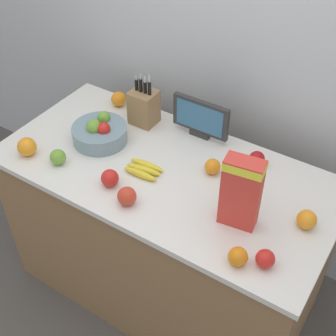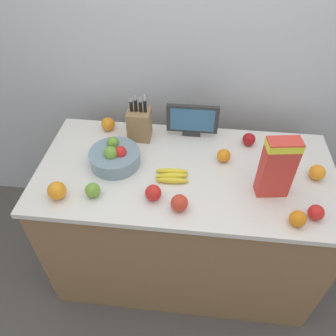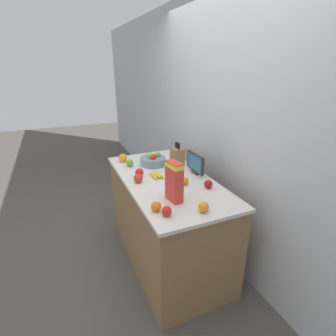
# 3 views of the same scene
# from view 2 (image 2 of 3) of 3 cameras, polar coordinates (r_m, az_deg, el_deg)

# --- Properties ---
(ground_plane) EXTENTS (14.00, 14.00, 0.00)m
(ground_plane) POSITION_cam_2_polar(r_m,az_deg,el_deg) (2.45, 2.37, -15.92)
(ground_plane) COLOR #514C47
(wall_back) EXTENTS (9.00, 0.06, 2.60)m
(wall_back) POSITION_cam_2_polar(r_m,az_deg,el_deg) (2.03, 4.91, 19.79)
(wall_back) COLOR silver
(wall_back) RESTS_ON ground_plane
(counter) EXTENTS (1.58, 0.78, 0.91)m
(counter) POSITION_cam_2_polar(r_m,az_deg,el_deg) (2.07, 2.73, -9.45)
(counter) COLOR olive
(counter) RESTS_ON ground_plane
(knife_block) EXTENTS (0.13, 0.12, 0.29)m
(knife_block) POSITION_cam_2_polar(r_m,az_deg,el_deg) (1.90, -5.00, 7.64)
(knife_block) COLOR #937047
(knife_block) RESTS_ON counter
(small_monitor) EXTENTS (0.30, 0.03, 0.20)m
(small_monitor) POSITION_cam_2_polar(r_m,az_deg,el_deg) (1.90, 4.26, 8.35)
(small_monitor) COLOR #2D2D2D
(small_monitor) RESTS_ON counter
(cereal_box) EXTENTS (0.16, 0.10, 0.32)m
(cereal_box) POSITION_cam_2_polar(r_m,az_deg,el_deg) (1.58, 18.57, 0.37)
(cereal_box) COLOR red
(cereal_box) RESTS_ON counter
(fruit_bowl) EXTENTS (0.27, 0.27, 0.13)m
(fruit_bowl) POSITION_cam_2_polar(r_m,az_deg,el_deg) (1.76, -9.26, 1.97)
(fruit_bowl) COLOR gray
(fruit_bowl) RESTS_ON counter
(banana_bunch) EXTENTS (0.18, 0.11, 0.03)m
(banana_bunch) POSITION_cam_2_polar(r_m,az_deg,el_deg) (1.68, 0.69, -1.36)
(banana_bunch) COLOR yellow
(banana_bunch) RESTS_ON counter
(apple_by_knife_block) EXTENTS (0.08, 0.08, 0.08)m
(apple_by_knife_block) POSITION_cam_2_polar(r_m,az_deg,el_deg) (1.56, -2.60, -4.32)
(apple_by_knife_block) COLOR red
(apple_by_knife_block) RESTS_ON counter
(apple_front) EXTENTS (0.07, 0.07, 0.07)m
(apple_front) POSITION_cam_2_polar(r_m,az_deg,el_deg) (1.92, 13.91, 4.87)
(apple_front) COLOR #A31419
(apple_front) RESTS_ON counter
(apple_leftmost) EXTENTS (0.07, 0.07, 0.07)m
(apple_leftmost) POSITION_cam_2_polar(r_m,az_deg,el_deg) (1.63, 24.38, -7.07)
(apple_leftmost) COLOR red
(apple_leftmost) RESTS_ON counter
(apple_middle) EXTENTS (0.08, 0.08, 0.08)m
(apple_middle) POSITION_cam_2_polar(r_m,az_deg,el_deg) (1.52, 2.00, -6.11)
(apple_middle) COLOR red
(apple_middle) RESTS_ON counter
(apple_near_bananas) EXTENTS (0.07, 0.07, 0.07)m
(apple_near_bananas) POSITION_cam_2_polar(r_m,az_deg,el_deg) (1.62, -12.98, -3.79)
(apple_near_bananas) COLOR #6B9E33
(apple_near_bananas) RESTS_ON counter
(orange_front_right) EXTENTS (0.09, 0.09, 0.09)m
(orange_front_right) POSITION_cam_2_polar(r_m,az_deg,el_deg) (1.65, -18.78, -3.76)
(orange_front_right) COLOR orange
(orange_front_right) RESTS_ON counter
(orange_mid_right) EXTENTS (0.08, 0.08, 0.08)m
(orange_mid_right) POSITION_cam_2_polar(r_m,az_deg,el_deg) (2.01, -10.40, 7.53)
(orange_mid_right) COLOR orange
(orange_mid_right) RESTS_ON counter
(orange_near_bowl) EXTENTS (0.07, 0.07, 0.07)m
(orange_near_bowl) POSITION_cam_2_polar(r_m,az_deg,el_deg) (1.78, 9.68, 2.15)
(orange_near_bowl) COLOR orange
(orange_near_bowl) RESTS_ON counter
(orange_front_center) EXTENTS (0.07, 0.07, 0.07)m
(orange_front_center) POSITION_cam_2_polar(r_m,az_deg,el_deg) (1.57, 21.67, -8.21)
(orange_front_center) COLOR orange
(orange_front_center) RESTS_ON counter
(orange_back_center) EXTENTS (0.08, 0.08, 0.08)m
(orange_back_center) POSITION_cam_2_polar(r_m,az_deg,el_deg) (1.82, 24.53, -0.70)
(orange_back_center) COLOR orange
(orange_back_center) RESTS_ON counter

